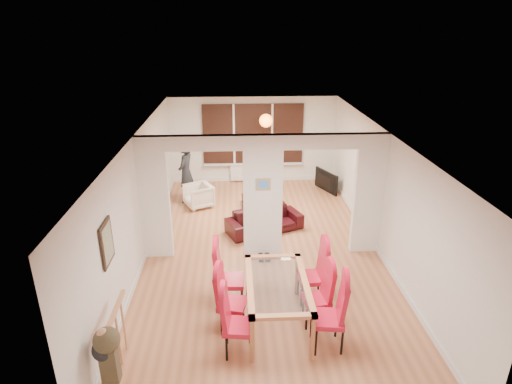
{
  "coord_description": "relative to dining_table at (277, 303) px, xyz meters",
  "views": [
    {
      "loc": [
        -0.56,
        -8.08,
        4.64
      ],
      "look_at": [
        -0.11,
        0.6,
        1.16
      ],
      "focal_mm": 30.0,
      "sensor_mm": 36.0,
      "label": 1
    }
  ],
  "objects": [
    {
      "name": "dining_chair_la",
      "position": [
        -0.63,
        -0.6,
        0.13
      ],
      "size": [
        0.48,
        0.48,
        1.08
      ],
      "primitive_type": null,
      "rotation": [
        0.0,
        0.0,
        -0.13
      ],
      "color": "#B8122D",
      "rests_on": "floor"
    },
    {
      "name": "divider_wall",
      "position": [
        -0.08,
        2.37,
        0.89
      ],
      "size": [
        5.0,
        0.18,
        2.6
      ],
      "primitive_type": "cube",
      "color": "white",
      "rests_on": "floor"
    },
    {
      "name": "bottle",
      "position": [
        0.26,
        4.92,
        -0.02
      ],
      "size": [
        0.07,
        0.07,
        0.28
      ],
      "primitive_type": "cylinder",
      "color": "#143F19",
      "rests_on": "coffee_table"
    },
    {
      "name": "room_walls",
      "position": [
        -0.08,
        2.37,
        0.89
      ],
      "size": [
        5.0,
        9.0,
        2.6
      ],
      "primitive_type": null,
      "color": "silver",
      "rests_on": "floor"
    },
    {
      "name": "wall_poster",
      "position": [
        -2.55,
        -0.03,
        1.19
      ],
      "size": [
        0.04,
        0.52,
        0.67
      ],
      "primitive_type": "cube",
      "color": "gray",
      "rests_on": "room_walls"
    },
    {
      "name": "radiator",
      "position": [
        -0.08,
        6.77,
        -0.11
      ],
      "size": [
        1.4,
        0.08,
        0.5
      ],
      "primitive_type": "cube",
      "color": "white",
      "rests_on": "floor"
    },
    {
      "name": "dining_chair_rc",
      "position": [
        0.65,
        0.61,
        0.15
      ],
      "size": [
        0.48,
        0.48,
        1.13
      ],
      "primitive_type": null,
      "rotation": [
        0.0,
        0.0,
        0.07
      ],
      "color": "#B8122D",
      "rests_on": "floor"
    },
    {
      "name": "bay_window_blinds",
      "position": [
        -0.08,
        6.81,
        1.09
      ],
      "size": [
        3.0,
        0.08,
        1.8
      ],
      "primitive_type": "cube",
      "color": "black",
      "rests_on": "room_walls"
    },
    {
      "name": "pillar_photo",
      "position": [
        -0.08,
        2.27,
        1.19
      ],
      "size": [
        0.3,
        0.03,
        0.25
      ],
      "primitive_type": "cube",
      "color": "#4C8CD8",
      "rests_on": "divider_wall"
    },
    {
      "name": "person",
      "position": [
        -1.97,
        5.29,
        0.42
      ],
      "size": [
        0.69,
        0.56,
        1.66
      ],
      "primitive_type": "imported",
      "rotation": [
        0.0,
        0.0,
        -1.87
      ],
      "color": "black",
      "rests_on": "floor"
    },
    {
      "name": "dining_chair_lb",
      "position": [
        -0.72,
        -0.05,
        0.13
      ],
      "size": [
        0.52,
        0.52,
        1.07
      ],
      "primitive_type": null,
      "rotation": [
        0.0,
        0.0,
        -0.24
      ],
      "color": "#B8122D",
      "rests_on": "floor"
    },
    {
      "name": "dining_chair_ra",
      "position": [
        0.7,
        -0.54,
        0.18
      ],
      "size": [
        0.53,
        0.53,
        1.18
      ],
      "primitive_type": null,
      "rotation": [
        0.0,
        0.0,
        -0.12
      ],
      "color": "#B8122D",
      "rests_on": "floor"
    },
    {
      "name": "bowl",
      "position": [
        -0.1,
        5.02,
        -0.14
      ],
      "size": [
        0.23,
        0.23,
        0.06
      ],
      "primitive_type": "imported",
      "color": "#331811",
      "rests_on": "coffee_table"
    },
    {
      "name": "floor",
      "position": [
        -0.08,
        2.37,
        -0.41
      ],
      "size": [
        5.0,
        9.0,
        0.01
      ],
      "primitive_type": "cube",
      "color": "#B46F48",
      "rests_on": "ground"
    },
    {
      "name": "dining_chair_lc",
      "position": [
        -0.76,
        0.55,
        0.18
      ],
      "size": [
        0.5,
        0.5,
        1.18
      ],
      "primitive_type": null,
      "rotation": [
        0.0,
        0.0,
        -0.05
      ],
      "color": "#B8122D",
      "rests_on": "floor"
    },
    {
      "name": "dining_chair_rb",
      "position": [
        0.63,
        0.01,
        0.12
      ],
      "size": [
        0.48,
        0.48,
        1.05
      ],
      "primitive_type": null,
      "rotation": [
        0.0,
        0.0,
        0.14
      ],
      "color": "#B8122D",
      "rests_on": "floor"
    },
    {
      "name": "pendant_light",
      "position": [
        0.22,
        5.67,
        1.74
      ],
      "size": [
        0.36,
        0.36,
        0.36
      ],
      "primitive_type": "sphere",
      "color": "orange",
      "rests_on": "room_walls"
    },
    {
      "name": "sofa",
      "position": [
        0.04,
        3.4,
        -0.15
      ],
      "size": [
        1.92,
        1.33,
        0.52
      ],
      "primitive_type": "imported",
      "rotation": [
        0.0,
        0.0,
        0.39
      ],
      "color": "black",
      "rests_on": "floor"
    },
    {
      "name": "armchair",
      "position": [
        -1.63,
        4.91,
        -0.1
      ],
      "size": [
        0.9,
        0.91,
        0.62
      ],
      "primitive_type": "imported",
      "rotation": [
        0.0,
        0.0,
        -1.11
      ],
      "color": "beige",
      "rests_on": "floor"
    },
    {
      "name": "television",
      "position": [
        1.92,
        5.84,
        -0.11
      ],
      "size": [
        1.01,
        0.55,
        0.6
      ],
      "primitive_type": "imported",
      "rotation": [
        0.0,
        0.0,
        1.99
      ],
      "color": "black",
      "rests_on": "floor"
    },
    {
      "name": "stair_newel",
      "position": [
        -2.33,
        -0.83,
        0.14
      ],
      "size": [
        0.4,
        1.2,
        1.1
      ],
      "primitive_type": null,
      "color": "tan",
      "rests_on": "floor"
    },
    {
      "name": "shoes",
      "position": [
        -0.06,
        2.05,
        -0.36
      ],
      "size": [
        0.23,
        0.25,
        0.1
      ],
      "primitive_type": null,
      "color": "black",
      "rests_on": "floor"
    },
    {
      "name": "coffee_table",
      "position": [
        0.06,
        4.92,
        -0.29
      ],
      "size": [
        1.13,
        0.66,
        0.25
      ],
      "primitive_type": null,
      "rotation": [
        0.0,
        0.0,
        0.13
      ],
      "color": "#331811",
      "rests_on": "floor"
    },
    {
      "name": "dining_table",
      "position": [
        0.0,
        0.0,
        0.0
      ],
      "size": [
        0.98,
        1.74,
        0.82
      ],
      "primitive_type": null,
      "color": "#AE6840",
      "rests_on": "floor"
    }
  ]
}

